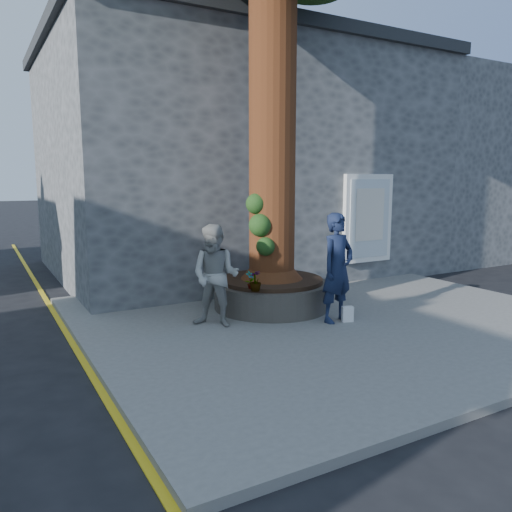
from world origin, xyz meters
TOP-DOWN VIEW (x-y plane):
  - ground at (0.00, 0.00)m, footprint 120.00×120.00m
  - pavement at (1.50, 1.00)m, footprint 9.00×8.00m
  - yellow_line at (-3.05, 1.00)m, footprint 0.10×30.00m
  - stone_shop at (2.50, 7.20)m, footprint 10.30×8.30m
  - neighbour_shop at (10.50, 7.20)m, footprint 6.00×8.00m
  - planter at (0.80, 2.00)m, footprint 2.30×2.30m
  - man at (1.32, 0.58)m, footprint 0.80×0.60m
  - woman at (-0.71, 1.39)m, footprint 1.10×1.10m
  - shopping_bag at (1.48, 0.45)m, footprint 0.23×0.19m
  - plant_a at (-0.05, 1.35)m, footprint 0.19×0.14m
  - plant_b at (0.95, 2.85)m, footprint 0.27×0.27m
  - plant_c at (-0.05, 1.15)m, footprint 0.23×0.23m
  - plant_d at (1.65, 2.85)m, footprint 0.27×0.29m

SIDE VIEW (x-z plane):
  - ground at x=0.00m, z-range 0.00..0.00m
  - yellow_line at x=-3.05m, z-range 0.00..0.01m
  - pavement at x=1.50m, z-range 0.00..0.12m
  - shopping_bag at x=1.48m, z-range 0.12..0.40m
  - planter at x=0.80m, z-range 0.11..0.71m
  - plant_d at x=1.65m, z-range 0.72..1.00m
  - plant_a at x=-0.05m, z-range 0.72..1.05m
  - plant_b at x=0.95m, z-range 0.72..1.07m
  - plant_c at x=-0.05m, z-range 0.72..1.09m
  - woman at x=-0.71m, z-range 0.12..1.92m
  - man at x=1.32m, z-range 0.12..2.10m
  - neighbour_shop at x=10.50m, z-range 0.00..6.00m
  - stone_shop at x=2.50m, z-range 0.01..6.31m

